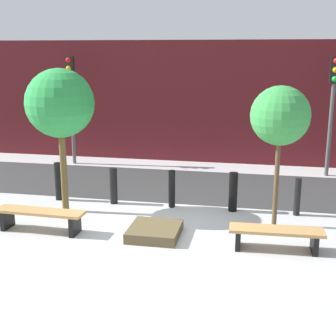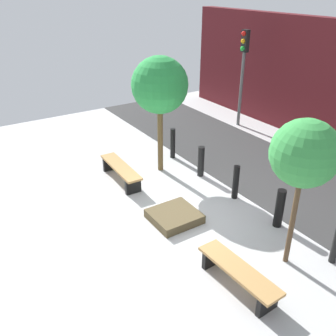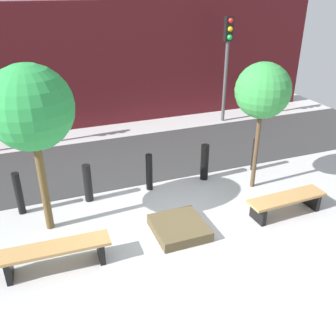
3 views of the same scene
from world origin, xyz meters
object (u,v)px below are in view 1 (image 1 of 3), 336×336
(bench_left, at_px, (40,216))
(bollard_right, at_px, (233,192))
(bench_right, at_px, (276,234))
(bollard_center, at_px, (172,189))
(traffic_light_mid_west, at_px, (333,95))
(tree_behind_left_bench, at_px, (60,104))
(bollard_far_right, at_px, (297,197))
(traffic_light_west, at_px, (71,90))
(planter_bed, at_px, (155,231))
(bollard_left, at_px, (114,186))
(bollard_far_left, at_px, (58,181))
(tree_behind_right_bench, at_px, (280,116))

(bench_left, xyz_separation_m, bollard_right, (3.95, 2.12, 0.13))
(bench_right, bearing_deg, bollard_center, 137.21)
(bench_left, relative_size, traffic_light_mid_west, 0.55)
(tree_behind_left_bench, distance_m, bollard_far_right, 5.90)
(bollard_right, bearing_deg, traffic_light_west, 145.62)
(bollard_center, xyz_separation_m, traffic_light_mid_west, (4.14, 3.85, 2.02))
(planter_bed, xyz_separation_m, bollard_far_right, (2.99, 1.92, 0.34))
(planter_bed, bearing_deg, bollard_left, 127.94)
(bollard_far_left, height_order, bollard_right, bollard_far_left)
(bollard_left, distance_m, traffic_light_mid_west, 7.12)
(tree_behind_left_bench, height_order, tree_behind_right_bench, tree_behind_left_bench)
(tree_behind_right_bench, relative_size, bollard_right, 3.22)
(bollard_right, height_order, traffic_light_mid_west, traffic_light_mid_west)
(traffic_light_west, distance_m, traffic_light_mid_west, 8.27)
(planter_bed, bearing_deg, traffic_light_mid_west, 54.37)
(planter_bed, distance_m, tree_behind_left_bench, 3.66)
(bollard_center, relative_size, traffic_light_west, 0.26)
(tree_behind_left_bench, relative_size, traffic_light_mid_west, 0.94)
(planter_bed, distance_m, bollard_far_right, 3.57)
(bench_left, height_order, bollard_right, bollard_right)
(bollard_left, height_order, traffic_light_west, traffic_light_west)
(bollard_far_left, bearing_deg, tree_behind_left_bench, -56.10)
(bench_right, height_order, bollard_center, bollard_center)
(bollard_right, height_order, bollard_far_right, bollard_right)
(bench_left, distance_m, planter_bed, 2.48)
(bollard_left, distance_m, traffic_light_west, 5.09)
(tree_behind_left_bench, distance_m, traffic_light_mid_west, 8.07)
(tree_behind_right_bench, height_order, bollard_far_right, tree_behind_right_bench)
(traffic_light_west, bearing_deg, planter_bed, -54.37)
(bollard_far_right, distance_m, traffic_light_mid_west, 4.51)
(planter_bed, bearing_deg, bench_left, -175.35)
(tree_behind_left_bench, xyz_separation_m, bollard_left, (0.96, 0.79, -2.12))
(tree_behind_left_bench, relative_size, bollard_right, 3.55)
(bollard_far_left, bearing_deg, bollard_left, 0.00)
(planter_bed, xyz_separation_m, traffic_light_mid_west, (4.14, 5.77, 2.38))
(planter_bed, relative_size, bollard_far_right, 1.24)
(planter_bed, bearing_deg, bollard_center, 90.00)
(tree_behind_left_bench, height_order, traffic_light_mid_west, traffic_light_mid_west)
(bench_left, relative_size, tree_behind_left_bench, 0.58)
(bench_left, relative_size, planter_bed, 1.78)
(bench_right, relative_size, bollard_far_left, 1.85)
(planter_bed, relative_size, bollard_right, 1.15)
(bollard_far_right, bearing_deg, bench_right, -104.10)
(planter_bed, xyz_separation_m, traffic_light_west, (-4.14, 5.77, 2.37))
(bollard_left, relative_size, bollard_right, 0.96)
(bollard_right, relative_size, bollard_far_right, 1.07)
(bollard_center, bearing_deg, bollard_far_right, 0.00)
(bench_left, xyz_separation_m, traffic_light_mid_west, (6.59, 5.97, 2.14))
(bollard_center, height_order, bollard_far_right, bollard_center)
(bench_right, height_order, traffic_light_west, traffic_light_west)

